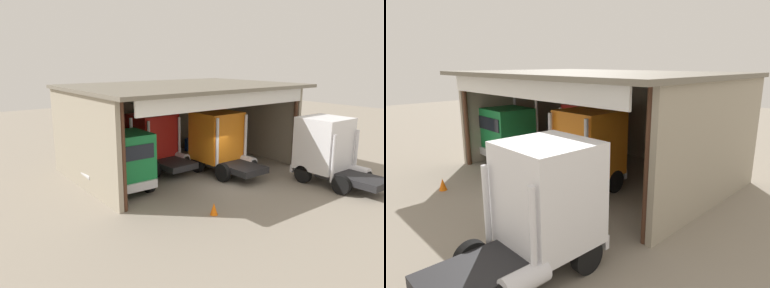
{
  "view_description": "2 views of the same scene",
  "coord_description": "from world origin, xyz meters",
  "views": [
    {
      "loc": [
        -13.53,
        -14.5,
        6.85
      ],
      "look_at": [
        0.0,
        3.04,
        1.8
      ],
      "focal_mm": 34.92,
      "sensor_mm": 36.0,
      "label": 1
    },
    {
      "loc": [
        11.76,
        -8.36,
        5.78
      ],
      "look_at": [
        0.0,
        3.04,
        1.8
      ],
      "focal_mm": 31.31,
      "sensor_mm": 36.0,
      "label": 2
    }
  ],
  "objects": [
    {
      "name": "truck_red_center_bay",
      "position": [
        -1.34,
        5.21,
        1.85
      ],
      "size": [
        2.88,
        4.89,
        3.49
      ],
      "rotation": [
        0.0,
        0.0,
        0.05
      ],
      "color": "red",
      "rests_on": "ground"
    },
    {
      "name": "tool_cart",
      "position": [
        3.73,
        7.49,
        0.5
      ],
      "size": [
        0.9,
        0.6,
        1.0
      ],
      "primitive_type": "cube",
      "color": "red",
      "rests_on": "ground"
    },
    {
      "name": "truck_green_center_left_bay",
      "position": [
        -5.11,
        2.51,
        1.7
      ],
      "size": [
        2.77,
        5.19,
        3.73
      ],
      "rotation": [
        0.0,
        0.0,
        3.12
      ],
      "color": "#197F3D",
      "rests_on": "ground"
    },
    {
      "name": "traffic_cone",
      "position": [
        -3.16,
        -2.67,
        0.28
      ],
      "size": [
        0.36,
        0.36,
        0.56
      ],
      "primitive_type": "cone",
      "color": "orange",
      "rests_on": "ground"
    },
    {
      "name": "ground_plane",
      "position": [
        0.0,
        0.0,
        0.0
      ],
      "size": [
        80.0,
        80.0,
        0.0
      ],
      "primitive_type": "plane",
      "color": "gray",
      "rests_on": "ground"
    },
    {
      "name": "truck_orange_yard_outside",
      "position": [
        1.43,
        2.15,
        1.96
      ],
      "size": [
        2.68,
        4.85,
        3.73
      ],
      "rotation": [
        0.0,
        0.0,
        -0.0
      ],
      "color": "orange",
      "rests_on": "ground"
    },
    {
      "name": "oil_drum",
      "position": [
        3.23,
        7.67,
        0.47
      ],
      "size": [
        0.58,
        0.58,
        0.93
      ],
      "primitive_type": "cylinder",
      "color": "#194CB2",
      "rests_on": "ground"
    },
    {
      "name": "truck_white_center_right_bay",
      "position": [
        4.87,
        -3.08,
        1.93
      ],
      "size": [
        2.6,
        5.0,
        3.7
      ],
      "rotation": [
        0.0,
        0.0,
        -0.01
      ],
      "color": "white",
      "rests_on": "ground"
    },
    {
      "name": "workshop_shed",
      "position": [
        0.0,
        5.11,
        3.68
      ],
      "size": [
        13.34,
        9.69,
        5.36
      ],
      "color": "#9E937F",
      "rests_on": "ground"
    }
  ]
}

